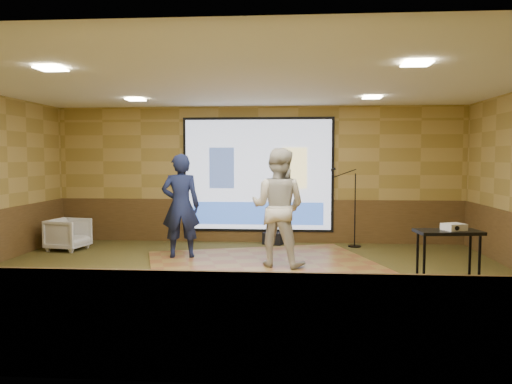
# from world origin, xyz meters

# --- Properties ---
(ground) EXTENTS (9.00, 9.00, 0.00)m
(ground) POSITION_xyz_m (0.00, 0.00, 0.00)
(ground) COLOR #2F391A
(ground) RESTS_ON ground
(room_shell) EXTENTS (9.04, 7.04, 3.02)m
(room_shell) POSITION_xyz_m (0.00, 0.00, 2.09)
(room_shell) COLOR #A88C46
(room_shell) RESTS_ON ground
(wainscot_back) EXTENTS (9.00, 0.04, 0.95)m
(wainscot_back) POSITION_xyz_m (0.00, 3.48, 0.47)
(wainscot_back) COLOR #463217
(wainscot_back) RESTS_ON ground
(wainscot_front) EXTENTS (9.00, 0.04, 0.95)m
(wainscot_front) POSITION_xyz_m (0.00, -3.48, 0.47)
(wainscot_front) COLOR #463217
(wainscot_front) RESTS_ON ground
(projector_screen) EXTENTS (3.32, 0.06, 2.52)m
(projector_screen) POSITION_xyz_m (0.00, 3.44, 1.47)
(projector_screen) COLOR black
(projector_screen) RESTS_ON room_shell
(downlight_nw) EXTENTS (0.32, 0.32, 0.02)m
(downlight_nw) POSITION_xyz_m (-2.20, 1.80, 2.97)
(downlight_nw) COLOR beige
(downlight_nw) RESTS_ON room_shell
(downlight_ne) EXTENTS (0.32, 0.32, 0.02)m
(downlight_ne) POSITION_xyz_m (2.20, 1.80, 2.97)
(downlight_ne) COLOR beige
(downlight_ne) RESTS_ON room_shell
(downlight_sw) EXTENTS (0.32, 0.32, 0.02)m
(downlight_sw) POSITION_xyz_m (-2.20, -1.50, 2.97)
(downlight_sw) COLOR beige
(downlight_sw) RESTS_ON room_shell
(downlight_se) EXTENTS (0.32, 0.32, 0.02)m
(downlight_se) POSITION_xyz_m (2.20, -1.50, 2.97)
(downlight_se) COLOR beige
(downlight_se) RESTS_ON room_shell
(dance_floor) EXTENTS (4.59, 3.99, 0.03)m
(dance_floor) POSITION_xyz_m (0.24, 1.21, 0.01)
(dance_floor) COLOR olive
(dance_floor) RESTS_ON ground
(player_left) EXTENTS (0.76, 0.56, 1.92)m
(player_left) POSITION_xyz_m (-1.30, 1.56, 0.99)
(player_left) COLOR #141C41
(player_left) RESTS_ON dance_floor
(player_right) EXTENTS (1.16, 1.02, 2.01)m
(player_right) POSITION_xyz_m (0.52, 0.97, 1.03)
(player_right) COLOR beige
(player_right) RESTS_ON dance_floor
(av_table) EXTENTS (0.85, 0.45, 0.90)m
(av_table) POSITION_xyz_m (2.88, -0.60, 0.61)
(av_table) COLOR black
(av_table) RESTS_ON ground
(projector) EXTENTS (0.34, 0.32, 0.09)m
(projector) POSITION_xyz_m (2.96, -0.60, 0.94)
(projector) COLOR silver
(projector) RESTS_ON av_table
(mic_stand) EXTENTS (0.66, 0.27, 1.67)m
(mic_stand) POSITION_xyz_m (2.02, 3.04, 0.49)
(mic_stand) COLOR black
(mic_stand) RESTS_ON ground
(banquet_chair) EXTENTS (0.82, 0.81, 0.64)m
(banquet_chair) POSITION_xyz_m (-3.78, 2.23, 0.32)
(banquet_chair) COLOR gray
(banquet_chair) RESTS_ON ground
(duffel_bag) EXTENTS (0.48, 0.38, 0.26)m
(duffel_bag) POSITION_xyz_m (0.35, 3.21, 0.13)
(duffel_bag) COLOR black
(duffel_bag) RESTS_ON ground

